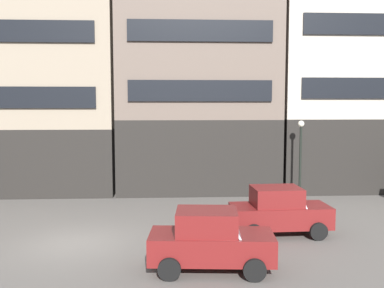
{
  "coord_description": "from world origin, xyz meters",
  "views": [
    {
      "loc": [
        3.32,
        -15.49,
        4.99
      ],
      "look_at": [
        4.27,
        2.06,
        3.36
      ],
      "focal_mm": 41.15,
      "sensor_mm": 36.0,
      "label": 1
    }
  ],
  "objects": [
    {
      "name": "ground_plane",
      "position": [
        0.0,
        0.0,
        0.0
      ],
      "size": [
        120.0,
        120.0,
        0.0
      ],
      "primitive_type": "plane",
      "color": "#605B56"
    },
    {
      "name": "sedan_dark",
      "position": [
        7.52,
        0.69,
        0.91
      ],
      "size": [
        3.76,
        1.98,
        1.83
      ],
      "color": "maroon",
      "rests_on": "ground_plane"
    },
    {
      "name": "sedan_light",
      "position": [
        4.56,
        -2.74,
        0.91
      ],
      "size": [
        3.82,
        2.1,
        1.83
      ],
      "color": "maroon",
      "rests_on": "ground_plane"
    },
    {
      "name": "streetlamp_curbside",
      "position": [
        10.01,
        6.3,
        2.67
      ],
      "size": [
        0.32,
        0.32,
        4.12
      ],
      "color": "black",
      "rests_on": "ground_plane"
    },
    {
      "name": "building_far_right",
      "position": [
        14.17,
        10.29,
        9.0
      ],
      "size": [
        9.62,
        6.18,
        17.91
      ],
      "color": "black",
      "rests_on": "ground_plane"
    },
    {
      "name": "building_center_left",
      "position": [
        -4.39,
        10.29,
        8.74
      ],
      "size": [
        10.06,
        6.18,
        17.39
      ],
      "color": "black",
      "rests_on": "ground_plane"
    },
    {
      "name": "building_center_right",
      "position": [
        5.0,
        10.29,
        6.94
      ],
      "size": [
        9.43,
        6.18,
        13.78
      ],
      "color": "black",
      "rests_on": "ground_plane"
    }
  ]
}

